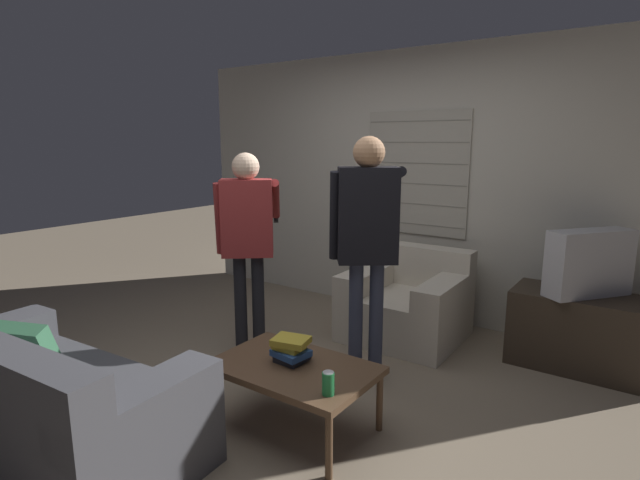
% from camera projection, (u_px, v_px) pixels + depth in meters
% --- Properties ---
extents(ground_plane, '(16.00, 16.00, 0.00)m').
position_uv_depth(ground_plane, '(284.00, 392.00, 3.44)').
color(ground_plane, '#7F705B').
extents(wall_back, '(5.20, 0.08, 2.55)m').
position_uv_depth(wall_back, '(414.00, 185.00, 4.82)').
color(wall_back, '#BCB7A8').
rests_on(wall_back, ground_plane).
extents(couch_blue, '(1.78, 0.95, 0.78)m').
position_uv_depth(couch_blue, '(45.00, 405.00, 2.70)').
color(couch_blue, '#424247').
rests_on(couch_blue, ground_plane).
extents(armchair_beige, '(0.96, 0.90, 0.76)m').
position_uv_depth(armchair_beige, '(407.00, 303.00, 4.39)').
color(armchair_beige, beige).
rests_on(armchair_beige, ground_plane).
extents(coffee_table, '(0.95, 0.62, 0.40)m').
position_uv_depth(coffee_table, '(294.00, 371.00, 2.95)').
color(coffee_table, brown).
rests_on(coffee_table, ground_plane).
extents(tv_stand, '(1.00, 0.49, 0.58)m').
position_uv_depth(tv_stand, '(582.00, 332.00, 3.76)').
color(tv_stand, '#33281E').
rests_on(tv_stand, ground_plane).
extents(tv, '(0.56, 0.64, 0.49)m').
position_uv_depth(tv, '(589.00, 263.00, 3.65)').
color(tv, '#B2B2B7').
rests_on(tv, tv_stand).
extents(person_left_standing, '(0.49, 0.76, 1.62)m').
position_uv_depth(person_left_standing, '(247.00, 229.00, 3.93)').
color(person_left_standing, black).
rests_on(person_left_standing, ground_plane).
extents(person_right_standing, '(0.51, 0.86, 1.74)m').
position_uv_depth(person_right_standing, '(367.00, 229.00, 3.43)').
color(person_right_standing, '#33384C').
rests_on(person_right_standing, ground_plane).
extents(book_stack, '(0.24, 0.21, 0.15)m').
position_uv_depth(book_stack, '(291.00, 349.00, 2.98)').
color(book_stack, black).
rests_on(book_stack, coffee_table).
extents(soda_can, '(0.07, 0.07, 0.13)m').
position_uv_depth(soda_can, '(328.00, 383.00, 2.59)').
color(soda_can, '#238E47').
rests_on(soda_can, coffee_table).
extents(spare_remote, '(0.11, 0.13, 0.02)m').
position_uv_depth(spare_remote, '(286.00, 343.00, 3.24)').
color(spare_remote, black).
rests_on(spare_remote, coffee_table).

